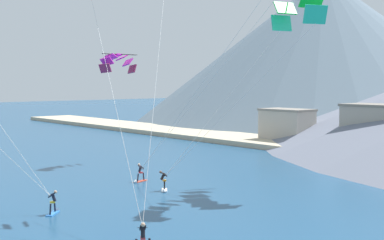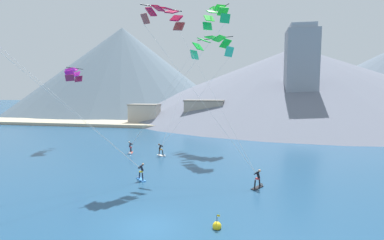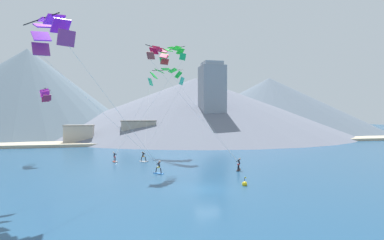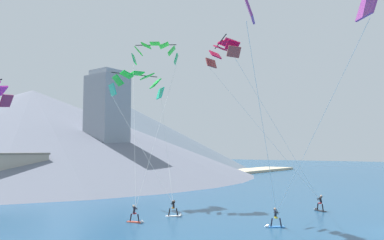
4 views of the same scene
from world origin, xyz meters
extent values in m
cube|color=black|center=(6.85, 8.99, 0.04)|extent=(1.12, 1.46, 0.07)
cylinder|color=black|center=(6.65, 8.65, 0.44)|extent=(0.23, 0.28, 0.75)
cylinder|color=black|center=(7.05, 9.33, 0.44)|extent=(0.23, 0.28, 0.75)
cube|color=red|center=(6.85, 8.99, 0.85)|extent=(0.39, 0.37, 0.12)
cylinder|color=black|center=(6.91, 8.96, 1.19)|extent=(0.44, 0.39, 0.64)
cylinder|color=black|center=(6.77, 8.90, 1.37)|extent=(0.51, 0.35, 0.41)
cylinder|color=black|center=(6.89, 9.11, 1.37)|extent=(0.51, 0.35, 0.41)
cylinder|color=black|center=(6.67, 9.10, 1.34)|extent=(0.29, 0.46, 0.03)
sphere|color=tan|center=(7.01, 8.90, 1.59)|extent=(0.23, 0.23, 0.23)
cone|color=white|center=(7.30, 9.74, 0.10)|extent=(0.46, 0.44, 0.36)
cube|color=#337FDB|center=(-3.96, 9.23, 0.04)|extent=(1.30, 1.36, 0.07)
cylinder|color=black|center=(-3.69, 8.94, 0.42)|extent=(0.25, 0.25, 0.71)
cylinder|color=black|center=(-4.23, 9.52, 0.42)|extent=(0.25, 0.25, 0.71)
cube|color=yellow|center=(-3.96, 9.23, 0.81)|extent=(0.37, 0.37, 0.12)
cylinder|color=black|center=(-3.90, 9.29, 1.13)|extent=(0.43, 0.42, 0.60)
cylinder|color=black|center=(-3.90, 9.14, 1.30)|extent=(0.43, 0.41, 0.39)
cylinder|color=black|center=(-4.05, 9.31, 1.30)|extent=(0.43, 0.41, 0.39)
cylinder|color=black|center=(-4.11, 9.10, 1.28)|extent=(0.38, 0.40, 0.03)
sphere|color=tan|center=(-3.80, 9.38, 1.51)|extent=(0.22, 0.22, 0.22)
cone|color=white|center=(-4.55, 9.87, 0.10)|extent=(0.47, 0.46, 0.36)
cube|color=white|center=(-5.23, 19.70, 0.04)|extent=(1.41, 1.23, 0.07)
cylinder|color=black|center=(-5.54, 19.94, 0.43)|extent=(0.27, 0.24, 0.73)
cylinder|color=black|center=(-4.91, 19.46, 0.43)|extent=(0.27, 0.24, 0.73)
cube|color=orange|center=(-5.23, 19.70, 0.83)|extent=(0.37, 0.39, 0.12)
cylinder|color=black|center=(-5.30, 19.60, 1.16)|extent=(0.45, 0.50, 0.62)
cylinder|color=black|center=(-5.34, 19.75, 1.34)|extent=(0.39, 0.47, 0.40)
cylinder|color=black|center=(-5.15, 19.61, 1.34)|extent=(0.39, 0.47, 0.40)
cylinder|color=black|center=(-5.13, 19.82, 1.31)|extent=(0.43, 0.34, 0.03)
sphere|color=brown|center=(-5.42, 19.45, 1.53)|extent=(0.22, 0.22, 0.22)
cone|color=white|center=(-4.54, 19.17, 0.10)|extent=(0.46, 0.47, 0.36)
cube|color=#E54C33|center=(-9.76, 20.52, 0.04)|extent=(0.83, 1.51, 0.07)
cylinder|color=#231E28|center=(-9.87, 20.90, 0.42)|extent=(0.18, 0.26, 0.70)
cylinder|color=#231E28|center=(-9.65, 20.14, 0.42)|extent=(0.18, 0.26, 0.70)
cube|color=red|center=(-9.76, 20.52, 0.81)|extent=(0.35, 0.30, 0.12)
cylinder|color=#231E28|center=(-9.83, 20.50, 1.13)|extent=(0.41, 0.30, 0.60)
cylinder|color=#231E28|center=(-9.77, 20.63, 1.30)|extent=(0.51, 0.22, 0.39)
cylinder|color=#231E28|center=(-9.71, 20.41, 1.30)|extent=(0.51, 0.22, 0.39)
cylinder|color=black|center=(-9.56, 20.58, 1.27)|extent=(0.18, 0.51, 0.03)
sphere|color=beige|center=(-9.95, 20.46, 1.50)|extent=(0.22, 0.22, 0.22)
cone|color=white|center=(-9.52, 19.68, 0.10)|extent=(0.43, 0.39, 0.36)
cube|color=#9B3D3B|center=(-4.63, 12.88, 15.80)|extent=(1.20, 1.32, 1.12)
cube|color=#CB0A39|center=(-4.15, 13.31, 16.57)|extent=(1.37, 1.49, 1.01)
cube|color=#CB0A39|center=(-3.60, 13.99, 17.08)|extent=(1.50, 1.55, 0.76)
cube|color=#CB0A39|center=(-3.06, 14.82, 17.26)|extent=(1.57, 1.51, 0.42)
cube|color=#CB0A39|center=(-2.59, 15.70, 17.08)|extent=(1.57, 1.40, 0.76)
cube|color=#CB0A39|center=(-2.27, 16.51, 16.57)|extent=(1.52, 1.18, 1.01)
cube|color=#9B3D3B|center=(-2.12, 17.14, 15.80)|extent=(1.42, 0.89, 1.12)
cylinder|color=black|center=(-3.51, 15.09, 17.39)|extent=(3.63, 3.67, 0.10)
cylinder|color=silver|center=(0.93, 10.93, 8.34)|extent=(11.53, 3.70, 14.02)
cylinder|color=silver|center=(2.28, 13.23, 8.34)|extent=(8.84, 8.30, 14.02)
cube|color=#923685|center=(-13.23, -0.51, 14.36)|extent=(1.55, 1.56, 1.49)
cube|color=#923685|center=(-16.65, 4.80, 14.36)|extent=(1.80, 1.14, 1.49)
cylinder|color=silver|center=(-8.58, 4.27, 7.48)|extent=(8.98, 9.70, 12.44)
cylinder|color=silver|center=(-10.37, 7.04, 7.48)|extent=(12.56, 4.15, 12.44)
cube|color=#20C297|center=(-3.09, 31.59, 14.24)|extent=(1.25, 1.98, 1.50)
cube|color=#0AC832|center=(-2.44, 31.33, 15.50)|extent=(1.75, 2.21, 1.26)
cube|color=#0AC832|center=(-1.39, 30.86, 16.36)|extent=(2.08, 2.35, 0.80)
cube|color=#0AC832|center=(-0.11, 30.26, 16.67)|extent=(2.19, 2.38, 0.20)
cube|color=#0AC832|center=(1.15, 29.63, 16.36)|extent=(2.13, 2.33, 0.80)
cube|color=#0AC832|center=(2.17, 29.09, 15.50)|extent=(1.85, 2.17, 1.26)
cube|color=#20C297|center=(2.78, 28.74, 14.24)|extent=(1.39, 1.93, 1.50)
cylinder|color=black|center=(0.26, 31.03, 16.63)|extent=(5.94, 2.66, 0.10)
cylinder|color=silver|center=(-4.18, 25.71, 7.42)|extent=(1.95, 11.82, 12.23)
cylinder|color=silver|center=(-1.13, 24.24, 7.42)|extent=(8.05, 8.88, 12.23)
cube|color=#17BB5D|center=(-0.77, 30.15, 18.41)|extent=(1.49, 1.23, 1.24)
cube|color=#2ADE34|center=(-0.44, 29.66, 19.47)|extent=(1.74, 1.59, 1.04)
cube|color=#2ADE34|center=(0.11, 28.86, 20.19)|extent=(1.90, 1.82, 0.64)
cube|color=#2ADE34|center=(0.78, 27.89, 20.45)|extent=(1.93, 1.88, 0.14)
cube|color=#2ADE34|center=(1.46, 26.93, 20.19)|extent=(1.89, 1.83, 0.64)
cube|color=#2ADE34|center=(2.03, 26.13, 19.47)|extent=(1.73, 1.61, 1.04)
cube|color=#17BB5D|center=(2.37, 25.66, 18.41)|extent=(1.48, 1.25, 1.24)
cylinder|color=black|center=(1.33, 28.27, 20.45)|extent=(3.14, 4.53, 0.10)
cylinder|color=silver|center=(-5.20, 25.41, 9.54)|extent=(8.78, 9.71, 16.56)
cylinder|color=silver|center=(-3.56, 23.07, 9.54)|extent=(12.04, 5.03, 16.56)
cube|color=#8E234C|center=(-20.47, 23.49, 10.33)|extent=(1.25, 1.10, 1.08)
cube|color=#BCAD8E|center=(0.00, 50.53, 0.35)|extent=(180.00, 10.00, 0.70)
cube|color=#A89E8E|center=(-4.64, 52.27, 2.94)|extent=(8.95, 4.68, 5.89)
cube|color=slate|center=(-4.64, 52.27, 6.04)|extent=(9.31, 4.86, 0.30)
cube|color=beige|center=(5.87, 53.18, 2.28)|extent=(6.58, 5.78, 4.56)
cube|color=gray|center=(5.87, 53.18, 4.71)|extent=(6.84, 6.01, 0.30)
cube|color=beige|center=(22.68, 54.56, 2.24)|extent=(7.14, 5.95, 4.48)
cube|color=gray|center=(22.68, 54.56, 4.63)|extent=(7.43, 6.18, 0.30)
cube|color=gray|center=(17.25, 56.71, 11.10)|extent=(7.00, 7.00, 22.20)
cube|color=#979DA8|center=(17.25, 56.71, 22.80)|extent=(5.60, 5.60, 1.20)
cone|color=slate|center=(20.65, 92.17, 11.54)|extent=(120.81, 120.81, 23.08)
cone|color=slate|center=(58.66, 101.15, 12.62)|extent=(97.75, 97.75, 25.24)
camera|label=1|loc=(29.04, -6.65, 8.90)|focal=50.00mm
camera|label=2|loc=(6.25, -17.04, 8.56)|focal=28.00mm
camera|label=3|loc=(-8.17, -29.05, 7.45)|focal=28.00mm
camera|label=4|loc=(-34.43, -4.71, 6.60)|focal=35.00mm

